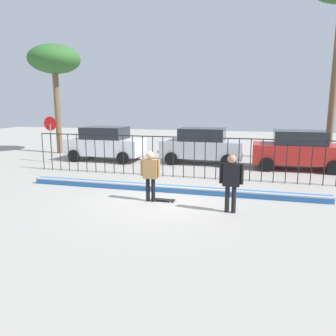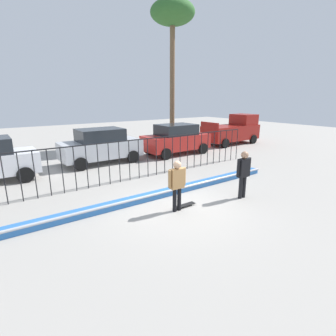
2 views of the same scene
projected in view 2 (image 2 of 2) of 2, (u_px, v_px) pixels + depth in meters
name	position (u px, v px, depth m)	size (l,w,h in m)	color
ground_plane	(179.00, 206.00, 8.85)	(60.00, 60.00, 0.00)	#9E9991
bowl_coping_ledge	(161.00, 194.00, 9.65)	(11.00, 0.40, 0.27)	#2D6BB7
perimeter_fence	(129.00, 156.00, 11.32)	(14.04, 0.04, 1.78)	black
skateboarder	(177.00, 181.00, 8.23)	(0.67, 0.25, 1.66)	black
skateboard	(185.00, 205.00, 8.77)	(0.80, 0.20, 0.07)	black
camera_operator	(244.00, 170.00, 9.32)	(0.70, 0.26, 1.72)	black
parked_car_silver	(101.00, 146.00, 14.40)	(4.30, 2.12, 1.90)	#B7BABF
parked_car_red	(176.00, 139.00, 16.71)	(4.30, 2.12, 1.90)	#B2231E
pickup_truck	(233.00, 130.00, 20.48)	(4.70, 2.12, 2.24)	maroon
palm_tree_tall	(173.00, 17.00, 18.08)	(3.09, 3.09, 10.03)	brown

